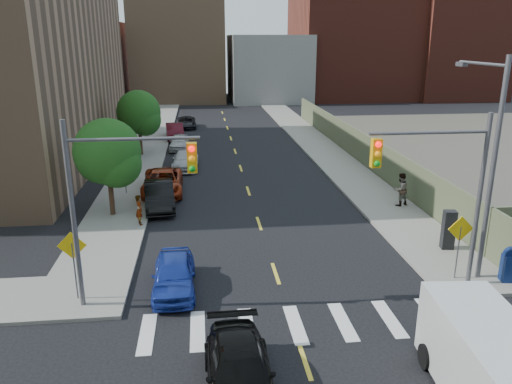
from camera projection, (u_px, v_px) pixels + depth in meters
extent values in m
cube|color=gray|center=(155.00, 133.00, 52.14)|extent=(3.50, 73.00, 0.15)
cube|color=gray|center=(300.00, 130.00, 53.79)|extent=(3.50, 73.00, 0.15)
cube|color=#676C4B|center=(355.00, 144.00, 40.82)|extent=(0.12, 44.00, 2.50)
cube|color=#592319|center=(73.00, 62.00, 75.92)|extent=(14.00, 18.00, 12.00)
cube|color=#8C6B4C|center=(179.00, 52.00, 79.08)|extent=(14.00, 16.00, 15.00)
cube|color=gray|center=(268.00, 68.00, 79.41)|extent=(12.00, 16.00, 10.00)
cube|color=#592319|center=(351.00, 48.00, 81.91)|extent=(18.00, 18.00, 16.00)
cube|color=#592319|center=(450.00, 42.00, 81.43)|extent=(14.00, 16.00, 18.00)
cylinder|color=#8C6B4C|center=(477.00, 9.00, 80.37)|extent=(1.80, 1.80, 28.00)
cylinder|color=#59595E|center=(74.00, 219.00, 17.45)|extent=(0.18, 0.18, 7.00)
cylinder|color=#59595E|center=(133.00, 139.00, 16.86)|extent=(4.50, 0.12, 0.12)
cube|color=#E5A50C|center=(192.00, 158.00, 17.28)|extent=(0.35, 0.30, 1.05)
cylinder|color=#59595E|center=(478.00, 204.00, 19.05)|extent=(0.18, 0.18, 7.00)
cylinder|color=#59595E|center=(430.00, 133.00, 17.98)|extent=(4.50, 0.12, 0.12)
cube|color=#E5A50C|center=(376.00, 153.00, 17.98)|extent=(0.35, 0.30, 1.05)
cylinder|color=#59595E|center=(492.00, 175.00, 19.30)|extent=(0.20, 0.20, 9.00)
cylinder|color=#59595E|center=(482.00, 64.00, 19.70)|extent=(0.12, 3.50, 0.12)
cube|color=#59595E|center=(462.00, 64.00, 21.25)|extent=(0.25, 0.60, 0.18)
cylinder|color=#59595E|center=(75.00, 273.00, 18.57)|extent=(0.06, 0.06, 2.40)
cube|color=yellow|center=(72.00, 246.00, 18.25)|extent=(1.06, 0.04, 1.06)
cylinder|color=#59595E|center=(457.00, 254.00, 20.17)|extent=(0.06, 0.06, 2.40)
cube|color=yellow|center=(461.00, 229.00, 19.85)|extent=(1.06, 0.04, 1.06)
cylinder|color=#59595E|center=(125.00, 177.00, 31.39)|extent=(0.06, 0.06, 2.40)
cube|color=yellow|center=(124.00, 160.00, 31.06)|extent=(1.06, 0.04, 1.06)
cylinder|color=#332114|center=(111.00, 194.00, 27.53)|extent=(0.28, 0.28, 2.64)
sphere|color=#1E4012|center=(107.00, 152.00, 26.82)|extent=(3.60, 3.60, 3.60)
sphere|color=#1E4012|center=(117.00, 163.00, 26.77)|extent=(2.64, 2.64, 2.64)
sphere|color=#1E4012|center=(102.00, 158.00, 27.29)|extent=(2.88, 2.88, 2.88)
cylinder|color=#332114|center=(141.00, 141.00, 41.77)|extent=(0.28, 0.28, 2.64)
sphere|color=#1E4012|center=(139.00, 112.00, 41.06)|extent=(3.60, 3.60, 3.60)
sphere|color=#1E4012|center=(145.00, 120.00, 41.01)|extent=(2.64, 2.64, 2.64)
sphere|color=#1E4012|center=(135.00, 117.00, 41.52)|extent=(2.88, 2.88, 2.88)
imported|color=#1C339B|center=(174.00, 274.00, 19.58)|extent=(1.70, 4.11, 1.39)
imported|color=black|center=(159.00, 195.00, 29.10)|extent=(2.11, 4.83, 1.54)
imported|color=maroon|center=(163.00, 182.00, 31.86)|extent=(2.59, 5.44, 1.50)
imported|color=#B2B5BA|center=(185.00, 160.00, 38.08)|extent=(2.03, 4.73, 1.36)
imported|color=silver|center=(179.00, 142.00, 44.45)|extent=(1.83, 4.12, 1.38)
imported|color=#430D15|center=(175.00, 132.00, 48.93)|extent=(2.08, 4.84, 1.55)
imported|color=black|center=(186.00, 122.00, 55.24)|extent=(2.21, 4.52, 1.24)
imported|color=black|center=(239.00, 373.00, 13.82)|extent=(1.99, 4.70, 1.35)
cube|color=silver|center=(490.00, 367.00, 13.14)|extent=(2.51, 5.48, 2.25)
cube|color=black|center=(459.00, 315.00, 15.01)|extent=(1.99, 1.39, 0.92)
cylinder|color=black|center=(427.00, 357.00, 15.05)|extent=(0.35, 0.80, 0.78)
cylinder|color=black|center=(490.00, 356.00, 15.10)|extent=(0.35, 0.80, 0.78)
cube|color=#0E1F53|center=(509.00, 268.00, 20.05)|extent=(0.64, 0.51, 1.13)
cylinder|color=#0E1F53|center=(511.00, 254.00, 19.88)|extent=(0.61, 0.33, 0.58)
cube|color=black|center=(448.00, 230.00, 23.08)|extent=(0.61, 0.52, 1.85)
imported|color=gray|center=(139.00, 210.00, 26.12)|extent=(0.56, 0.68, 1.61)
imported|color=gray|center=(401.00, 189.00, 29.06)|extent=(1.15, 1.02, 1.95)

